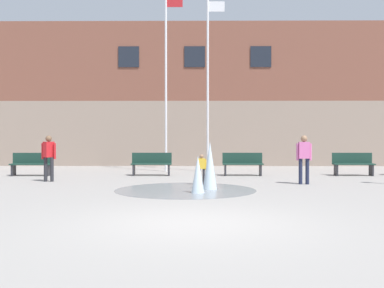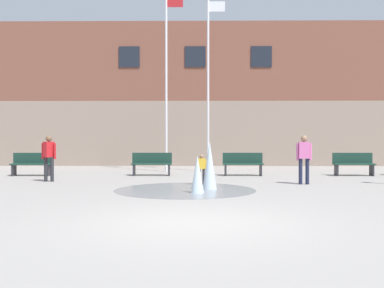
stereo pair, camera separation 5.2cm
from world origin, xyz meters
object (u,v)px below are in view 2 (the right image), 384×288
(park_bench_under_left_flagpole, at_px, (152,164))
(park_bench_center, at_px, (243,164))
(teen_by_trashcan, at_px, (49,155))
(flagpole_right, at_px, (209,77))
(park_bench_near_trashcan, at_px, (353,164))
(adult_watching, at_px, (304,156))
(flagpole_left, at_px, (167,74))
(park_bench_far_left, at_px, (32,164))
(child_running, at_px, (201,167))

(park_bench_under_left_flagpole, bearing_deg, park_bench_center, 0.04)
(park_bench_center, bearing_deg, park_bench_under_left_flagpole, -179.96)
(teen_by_trashcan, xyz_separation_m, flagpole_right, (5.65, 4.66, 3.31))
(park_bench_under_left_flagpole, relative_size, park_bench_near_trashcan, 1.00)
(adult_watching, bearing_deg, park_bench_center, -61.47)
(park_bench_near_trashcan, xyz_separation_m, flagpole_left, (-7.59, 2.16, 3.87))
(flagpole_right, bearing_deg, park_bench_far_left, -161.68)
(park_bench_under_left_flagpole, xyz_separation_m, flagpole_right, (2.34, 2.17, 3.76))
(park_bench_near_trashcan, height_order, child_running, child_running)
(adult_watching, height_order, teen_by_trashcan, same)
(teen_by_trashcan, bearing_deg, park_bench_center, 143.68)
(teen_by_trashcan, bearing_deg, flagpole_left, 174.99)
(park_bench_far_left, relative_size, child_running, 1.62)
(child_running, bearing_deg, adult_watching, -0.70)
(park_bench_far_left, xyz_separation_m, teen_by_trashcan, (1.44, -2.31, 0.45))
(adult_watching, xyz_separation_m, child_running, (-3.34, -0.28, -0.35))
(adult_watching, bearing_deg, child_running, 6.85)
(park_bench_far_left, relative_size, teen_by_trashcan, 1.01)
(park_bench_far_left, xyz_separation_m, park_bench_under_left_flagpole, (4.75, 0.18, 0.00))
(park_bench_far_left, bearing_deg, child_running, -26.93)
(park_bench_far_left, bearing_deg, teen_by_trashcan, -58.01)
(park_bench_under_left_flagpole, distance_m, child_running, 4.08)
(park_bench_under_left_flagpole, height_order, park_bench_center, same)
(park_bench_near_trashcan, distance_m, teen_by_trashcan, 11.64)
(park_bench_under_left_flagpole, height_order, flagpole_right, flagpole_right)
(child_running, height_order, teen_by_trashcan, teen_by_trashcan)
(park_bench_under_left_flagpole, distance_m, park_bench_center, 3.65)
(child_running, xyz_separation_m, teen_by_trashcan, (-5.27, 1.10, 0.35))
(park_bench_center, xyz_separation_m, child_running, (-1.69, -3.59, 0.10))
(park_bench_under_left_flagpole, height_order, adult_watching, adult_watching)
(park_bench_near_trashcan, height_order, flagpole_right, flagpole_right)
(park_bench_near_trashcan, bearing_deg, adult_watching, -129.78)
(park_bench_near_trashcan, height_order, teen_by_trashcan, teen_by_trashcan)
(park_bench_near_trashcan, bearing_deg, child_running, -149.48)
(park_bench_near_trashcan, distance_m, flagpole_right, 7.18)
(flagpole_left, bearing_deg, adult_watching, -48.57)
(child_running, distance_m, flagpole_left, 7.04)
(park_bench_under_left_flagpole, bearing_deg, park_bench_near_trashcan, 0.07)
(park_bench_under_left_flagpole, distance_m, park_bench_near_trashcan, 8.05)
(park_bench_far_left, relative_size, park_bench_under_left_flagpole, 1.00)
(park_bench_near_trashcan, bearing_deg, park_bench_center, -179.91)
(adult_watching, height_order, flagpole_right, flagpole_right)
(park_bench_near_trashcan, bearing_deg, flagpole_left, 164.10)
(park_bench_far_left, height_order, adult_watching, adult_watching)
(park_bench_center, xyz_separation_m, flagpole_left, (-3.18, 2.17, 3.87))
(flagpole_left, xyz_separation_m, flagpole_right, (1.87, -0.00, -0.10))
(park_bench_far_left, distance_m, child_running, 7.53)
(park_bench_under_left_flagpole, bearing_deg, park_bench_far_left, -177.88)
(child_running, bearing_deg, flagpole_left, 99.01)
(adult_watching, height_order, flagpole_left, flagpole_left)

